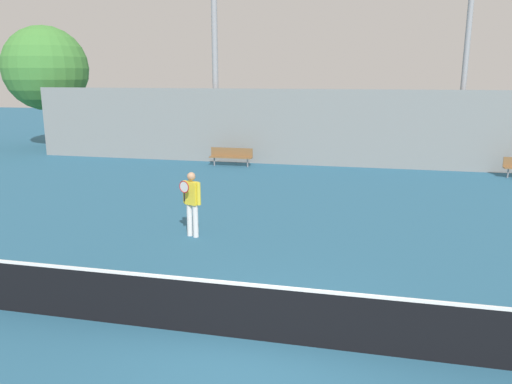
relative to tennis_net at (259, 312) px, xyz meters
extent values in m
plane|color=#285B7A|center=(0.00, 0.00, -0.49)|extent=(100.00, 100.00, 0.00)
cube|color=black|center=(0.00, 0.00, -0.03)|extent=(10.80, 0.03, 0.91)
cube|color=white|center=(0.00, 0.00, 0.45)|extent=(10.80, 0.04, 0.05)
cylinder|color=silver|center=(-2.93, 4.78, -0.06)|extent=(0.14, 0.14, 0.87)
cylinder|color=silver|center=(-2.74, 4.71, -0.06)|extent=(0.14, 0.14, 0.87)
cube|color=yellow|center=(-2.84, 4.75, 0.68)|extent=(0.42, 0.32, 0.60)
cylinder|color=yellow|center=(-3.06, 4.83, 0.68)|extent=(0.10, 0.10, 0.58)
cylinder|color=yellow|center=(-2.62, 4.66, 0.68)|extent=(0.10, 0.10, 0.58)
sphere|color=tan|center=(-2.84, 4.75, 1.11)|extent=(0.22, 0.22, 0.22)
cylinder|color=black|center=(-2.94, 4.49, 0.64)|extent=(0.03, 0.03, 0.22)
torus|color=red|center=(-2.94, 4.49, 0.89)|extent=(0.30, 0.14, 0.31)
cylinder|color=silver|center=(-2.94, 4.49, 0.89)|extent=(0.25, 0.10, 0.27)
cylinder|color=gray|center=(7.15, 14.88, -0.29)|extent=(0.06, 0.06, 0.40)
cube|color=brown|center=(-4.67, 14.88, -0.07)|extent=(2.00, 0.40, 0.04)
cylinder|color=gray|center=(-5.47, 14.88, -0.29)|extent=(0.06, 0.06, 0.40)
cylinder|color=gray|center=(-3.87, 14.88, -0.29)|extent=(0.06, 0.06, 0.40)
cube|color=brown|center=(-4.67, 15.06, 0.15)|extent=(2.00, 0.04, 0.40)
cylinder|color=#939399|center=(5.39, 16.58, 3.55)|extent=(0.24, 0.24, 8.07)
cylinder|color=#939399|center=(-5.87, 16.54, 4.56)|extent=(0.29, 0.29, 10.10)
cube|color=gray|center=(0.00, 15.97, 1.26)|extent=(30.16, 0.06, 3.51)
cylinder|color=brown|center=(-16.52, 18.56, 0.81)|extent=(0.42, 0.42, 2.61)
sphere|color=#428438|center=(-16.52, 18.56, 3.99)|extent=(4.70, 4.70, 4.70)
camera|label=1|loc=(1.56, -7.02, 3.63)|focal=35.00mm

